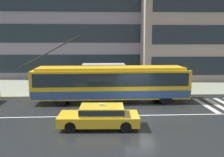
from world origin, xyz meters
name	(u,v)px	position (x,y,z in m)	size (l,w,h in m)	color
ground_plane	(137,110)	(0.00, 0.00, 0.00)	(160.00, 160.00, 0.00)	#222527
sidewalk_slab	(124,86)	(0.00, 9.24, 0.07)	(80.00, 10.00, 0.14)	gray
crosswalk_stripe_edge_near	(205,105)	(5.45, 1.12, 0.00)	(0.44, 4.40, 0.01)	beige
crosswalk_stripe_inner_a	(217,105)	(6.35, 1.12, 0.00)	(0.44, 4.40, 0.01)	beige
lane_centre_line	(140,115)	(0.00, -1.20, 0.00)	(72.00, 0.14, 0.01)	silver
trolleybus	(111,83)	(-1.73, 2.64, 1.56)	(13.27, 2.64, 5.30)	yellow
taxi_oncoming_near	(100,116)	(-2.67, -3.34, 0.70)	(4.58, 1.99, 1.39)	yellow
bus_shelter	(104,70)	(-2.25, 6.65, 2.09)	(4.01, 1.79, 2.58)	gray
pedestrian_at_shelter	(145,75)	(1.71, 6.41, 1.67)	(1.00, 1.00, 1.97)	navy
pedestrian_approaching_curb	(111,76)	(-1.63, 4.75, 1.75)	(1.44, 1.44, 1.98)	#51524D
pedestrian_walking_past	(157,79)	(3.06, 7.21, 1.10)	(0.43, 0.43, 1.63)	black
pedestrian_waiting_by_pole	(82,74)	(-4.29, 6.63, 1.74)	(1.44, 1.44, 1.98)	#4B4344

